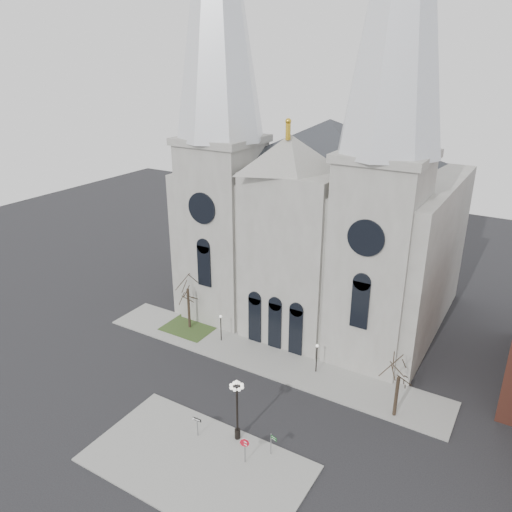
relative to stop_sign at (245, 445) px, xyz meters
The scene contains 13 objects.
ground 7.22m from the stop_sign, 155.21° to the left, with size 160.00×160.00×0.00m, color black.
sidewalk_near 4.32m from the stop_sign, 148.10° to the right, with size 18.00×10.00×0.14m, color gray.
sidewalk_far 15.40m from the stop_sign, 114.46° to the left, with size 40.00×6.00×0.14m, color gray.
grass_patch 22.94m from the stop_sign, 139.27° to the left, with size 6.00×5.00×0.18m, color #2B431C.
cathedral 31.32m from the stop_sign, 103.80° to the left, with size 33.00×26.66×54.00m.
tree_left 23.17m from the stop_sign, 139.27° to the left, with size 3.20×3.20×7.50m.
tree_right 14.97m from the stop_sign, 53.99° to the left, with size 3.20×3.20×6.00m.
ped_lamp_left 18.98m from the stop_sign, 130.53° to the left, with size 0.32×0.32×3.26m.
ped_lamp_right 14.44m from the stop_sign, 91.32° to the left, with size 0.32×0.32×3.26m.
stop_sign is the anchor object (origin of this frame).
globe_lamp 3.47m from the stop_sign, 135.34° to the left, with size 1.53×1.53×5.93m.
one_way_sign 5.16m from the stop_sign, behind, with size 0.87×0.08×1.98m.
street_name_sign 2.39m from the stop_sign, 52.42° to the left, with size 0.65×0.19×2.06m.
Camera 1 is at (23.23, -29.31, 30.69)m, focal length 35.00 mm.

